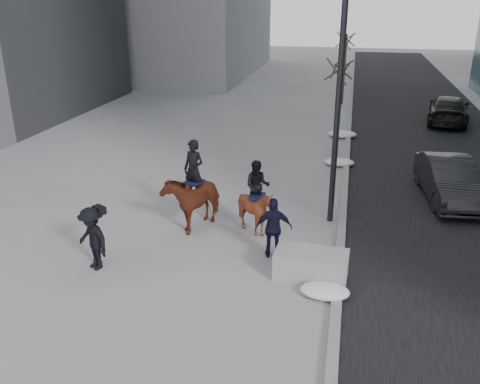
% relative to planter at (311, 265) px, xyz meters
% --- Properties ---
extents(ground, '(120.00, 120.00, 0.00)m').
position_rel_planter_xyz_m(ground, '(-2.29, 0.65, -0.37)').
color(ground, gray).
rests_on(ground, ground).
extents(road, '(8.00, 90.00, 0.01)m').
position_rel_planter_xyz_m(road, '(4.71, 10.65, -0.37)').
color(road, black).
rests_on(road, ground).
extents(curb, '(0.25, 90.00, 0.12)m').
position_rel_planter_xyz_m(curb, '(0.71, 10.65, -0.31)').
color(curb, gray).
rests_on(curb, ground).
extents(planter, '(1.92, 1.04, 0.75)m').
position_rel_planter_xyz_m(planter, '(0.00, 0.00, 0.00)').
color(planter, '#97979A').
rests_on(planter, ground).
extents(car_near, '(2.03, 4.68, 1.50)m').
position_rel_planter_xyz_m(car_near, '(4.33, 6.45, 0.38)').
color(car_near, black).
rests_on(car_near, ground).
extents(car_far, '(2.94, 5.49, 1.51)m').
position_rel_planter_xyz_m(car_far, '(6.16, 18.67, 0.38)').
color(car_far, black).
rests_on(car_far, ground).
extents(tree_near, '(1.20, 1.20, 4.59)m').
position_rel_planter_xyz_m(tree_near, '(0.11, 11.19, 1.92)').
color(tree_near, '#372D20').
rests_on(tree_near, ground).
extents(tree_far, '(1.20, 1.20, 4.99)m').
position_rel_planter_xyz_m(tree_far, '(0.11, 22.57, 2.12)').
color(tree_far, '#342B1F').
rests_on(tree_far, ground).
extents(mounted_left, '(1.63, 2.34, 2.77)m').
position_rel_planter_xyz_m(mounted_left, '(-3.92, 2.46, 0.66)').
color(mounted_left, '#511F10').
rests_on(mounted_left, ground).
extents(mounted_right, '(1.35, 1.48, 2.31)m').
position_rel_planter_xyz_m(mounted_right, '(-1.87, 2.28, 0.55)').
color(mounted_right, '#531B10').
rests_on(mounted_right, ground).
extents(feeder, '(1.10, 0.97, 1.75)m').
position_rel_planter_xyz_m(feeder, '(-1.13, 0.93, 0.50)').
color(feeder, black).
rests_on(feeder, ground).
extents(camera_crew, '(1.31, 1.12, 1.75)m').
position_rel_planter_xyz_m(camera_crew, '(-5.72, -0.73, 0.51)').
color(camera_crew, black).
rests_on(camera_crew, ground).
extents(lamppost, '(0.25, 1.11, 9.09)m').
position_rel_planter_xyz_m(lamppost, '(0.31, 3.78, 4.62)').
color(lamppost, black).
rests_on(lamppost, ground).
extents(snow_piles, '(1.44, 15.80, 0.37)m').
position_rel_planter_xyz_m(snow_piles, '(0.41, 8.80, -0.20)').
color(snow_piles, silver).
rests_on(snow_piles, ground).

